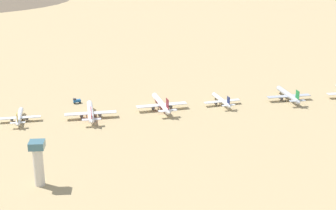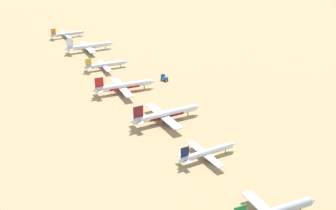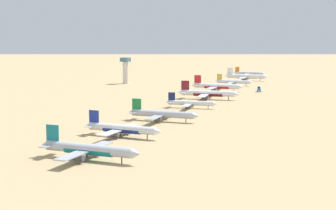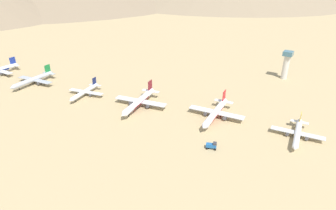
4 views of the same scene
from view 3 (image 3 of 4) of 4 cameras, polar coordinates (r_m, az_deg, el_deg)
name	(u,v)px [view 3 (image 3 of 4)]	position (r m, az deg, el deg)	size (l,w,h in m)	color
ground_plane	(204,99)	(393.22, 3.66, 0.60)	(2265.49, 2265.49, 0.00)	tan
parked_jet_0	(88,149)	(217.15, -8.11, -4.48)	(43.70, 35.52, 12.60)	#B2B7C1
parked_jet_1	(121,129)	(259.94, -4.75, -2.42)	(40.07, 32.53, 11.56)	silver
parked_jet_2	(162,114)	(301.15, -0.62, -0.93)	(40.39, 32.94, 11.65)	#B2B7C1
parked_jet_3	(190,103)	(349.03, 2.30, 0.20)	(32.86, 26.96, 9.56)	silver
parked_jet_4	(208,93)	(391.26, 4.05, 1.18)	(43.65, 35.76, 12.66)	white
parked_jet_5	(216,86)	(440.10, 4.94, 1.92)	(42.12, 34.32, 12.14)	white
parked_jet_6	(233,82)	(483.75, 6.63, 2.36)	(33.37, 27.21, 9.62)	silver
parked_jet_7	(246,76)	(528.59, 7.89, 2.89)	(40.79, 33.30, 11.77)	white
parked_jet_8	(249,73)	(575.16, 8.17, 3.22)	(31.78, 25.98, 9.19)	silver
service_truck	(259,89)	(441.13, 9.21, 1.60)	(4.29, 5.68, 3.90)	#1E5999
control_tower	(125,69)	(497.94, -4.33, 3.68)	(7.20, 7.20, 22.92)	beige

